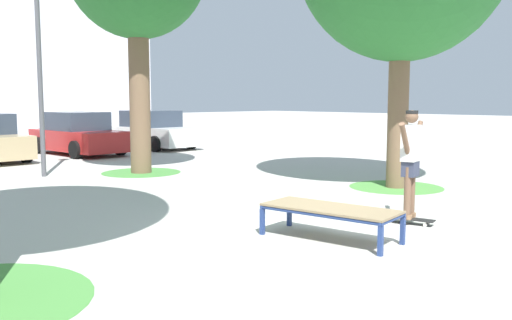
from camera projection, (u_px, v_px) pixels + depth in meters
name	position (u px, v px, depth m)	size (l,w,h in m)	color
ground_plane	(328.00, 235.00, 8.00)	(120.00, 120.00, 0.00)	#B7B5AD
skate_box	(330.00, 210.00, 7.73)	(1.05, 2.00, 0.46)	navy
skateboard	(409.00, 219.00, 8.74)	(0.38, 0.82, 0.09)	black
skater	(411.00, 156.00, 8.63)	(0.99, 0.35, 1.69)	brown
grass_patch_near_right	(396.00, 187.00, 12.37)	(2.06, 2.06, 0.01)	#519342
grass_patch_mid_back	(141.00, 172.00, 14.83)	(2.09, 2.09, 0.01)	#47893D
car_red	(78.00, 135.00, 19.69)	(2.10, 4.29, 1.50)	red
car_white	(153.00, 131.00, 22.08)	(2.09, 4.28, 1.50)	silver
light_post	(38.00, 23.00, 13.68)	(0.36, 0.36, 5.83)	#4C4C51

